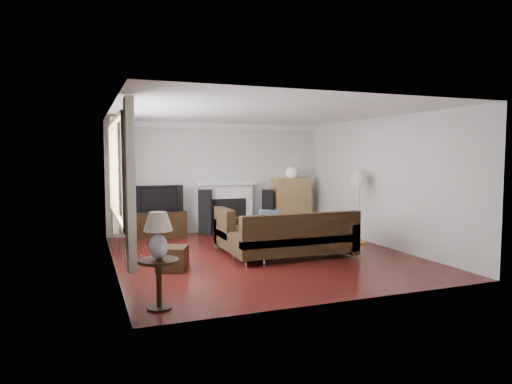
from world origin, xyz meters
name	(u,v)px	position (x,y,z in m)	size (l,w,h in m)	color
room	(262,185)	(0.00, 0.00, 1.25)	(5.10, 5.60, 2.54)	#481210
window	(117,169)	(-2.45, -0.20, 1.55)	(0.12, 2.74, 1.54)	olive
curtain_near	(130,185)	(-2.40, -1.72, 1.40)	(0.10, 0.35, 2.10)	silver
curtain_far	(114,175)	(-2.40, 1.32, 1.40)	(0.10, 0.35, 2.10)	silver
fireplace	(226,207)	(0.15, 2.64, 0.57)	(1.40, 0.26, 1.15)	white
tv_stand	(159,224)	(-1.41, 2.47, 0.28)	(1.12, 0.50, 0.56)	black
television	(159,198)	(-1.41, 2.47, 0.84)	(1.00, 0.13, 0.57)	black
speaker_left	(205,212)	(-0.38, 2.51, 0.50)	(0.28, 0.33, 1.00)	black
speaker_right	(267,210)	(1.14, 2.52, 0.48)	(0.27, 0.32, 0.96)	black
bookshelf	(291,204)	(1.74, 2.51, 0.61)	(0.88, 0.42, 1.21)	olive
globe_lamp	(291,173)	(1.74, 2.51, 1.35)	(0.27, 0.27, 0.27)	white
sectional_sofa	(294,236)	(0.43, -0.39, 0.38)	(2.33, 1.71, 0.75)	black
coffee_table	(259,235)	(0.25, 0.78, 0.22)	(1.12, 0.61, 0.44)	#A6774F
footstool	(172,258)	(-1.69, -0.52, 0.18)	(0.44, 0.44, 0.37)	black
floor_lamp	(359,207)	(2.22, 0.34, 0.73)	(0.38, 0.38, 1.46)	#B58F3F
side_table	(159,284)	(-2.15, -2.23, 0.29)	(0.46, 0.46, 0.58)	black
table_lamp	(158,236)	(-2.15, -2.23, 0.85)	(0.33, 0.33, 0.54)	silver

